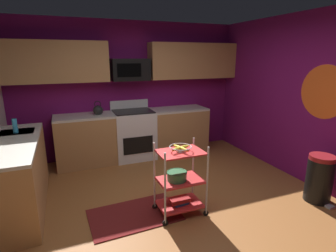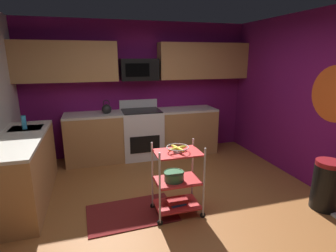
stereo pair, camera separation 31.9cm
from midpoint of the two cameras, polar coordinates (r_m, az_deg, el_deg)
name	(u,v)px [view 2 (the right image)]	position (r m, az deg, el deg)	size (l,w,h in m)	color
floor	(176,214)	(3.59, 4.49, -18.43)	(4.40, 4.80, 0.04)	#995B2D
wall_back	(140,89)	(5.38, -4.42, 7.86)	(4.52, 0.06, 2.60)	#6B1156
wall_right	(330,104)	(4.39, 33.35, 3.92)	(0.06, 4.80, 2.60)	#6B1156
wall_flower_decal	(334,94)	(4.30, 34.01, 5.69)	(0.77, 0.77, 0.00)	#E5591E
counter_run	(107,144)	(4.68, -11.11, -3.93)	(3.66, 2.43, 0.92)	#B27F4C
oven_range	(142,133)	(5.22, -3.96, -1.55)	(0.76, 0.65, 1.10)	white
upper_cabinets	(141,61)	(5.16, -3.98, 13.70)	(4.40, 0.33, 0.70)	#B27F4C
microwave	(139,70)	(5.12, -4.46, 12.01)	(0.70, 0.39, 0.40)	black
rolling_cart	(177,180)	(3.36, 4.80, -11.64)	(0.62, 0.40, 0.91)	silver
fruit_bowl	(178,148)	(3.19, 4.96, -4.82)	(0.27, 0.27, 0.07)	silver
mixing_bowl_large	(174,176)	(3.31, 4.11, -10.72)	(0.25, 0.25, 0.11)	#387F4C
book_stack	(177,201)	(3.49, 4.69, -15.89)	(0.27, 0.18, 0.07)	#1E4C8C
kettle	(107,109)	(5.01, -11.29, 3.59)	(0.21, 0.18, 0.26)	black
dish_soap_bottle	(24,122)	(4.27, -26.72, 0.68)	(0.06, 0.06, 0.20)	#2D8CBF
trash_can	(326,185)	(4.14, 32.88, -10.68)	(0.34, 0.42, 0.66)	black
floor_rug	(132,213)	(3.57, -5.19, -18.18)	(1.10, 0.70, 0.01)	maroon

